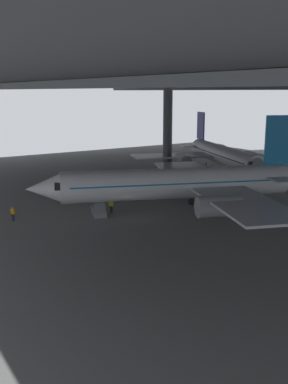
{
  "coord_description": "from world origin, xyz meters",
  "views": [
    {
      "loc": [
        42.98,
        -25.78,
        14.1
      ],
      "look_at": [
        0.17,
        1.84,
        2.53
      ],
      "focal_mm": 41.62,
      "sensor_mm": 36.0,
      "label": 1
    }
  ],
  "objects_px": {
    "crew_worker_near_nose": "(13,213)",
    "crew_worker_by_stairs": "(111,205)",
    "boarding_stairs": "(98,208)",
    "airplane_main": "(182,183)",
    "airplane_distant": "(222,155)"
  },
  "relations": [
    {
      "from": "crew_worker_near_nose",
      "to": "crew_worker_by_stairs",
      "type": "height_order",
      "value": "crew_worker_by_stairs"
    },
    {
      "from": "boarding_stairs",
      "to": "airplane_main",
      "type": "bearing_deg",
      "value": 65.37
    },
    {
      "from": "boarding_stairs",
      "to": "crew_worker_near_nose",
      "type": "relative_size",
      "value": 2.88
    },
    {
      "from": "airplane_main",
      "to": "crew_worker_by_stairs",
      "type": "bearing_deg",
      "value": -117.11
    },
    {
      "from": "boarding_stairs",
      "to": "crew_worker_by_stairs",
      "type": "distance_m",
      "value": 1.57
    },
    {
      "from": "crew_worker_near_nose",
      "to": "crew_worker_by_stairs",
      "type": "relative_size",
      "value": 0.99
    },
    {
      "from": "airplane_main",
      "to": "crew_worker_by_stairs",
      "type": "distance_m",
      "value": 8.84
    },
    {
      "from": "crew_worker_near_nose",
      "to": "airplane_distant",
      "type": "relative_size",
      "value": 0.05
    },
    {
      "from": "crew_worker_near_nose",
      "to": "airplane_distant",
      "type": "distance_m",
      "value": 41.16
    },
    {
      "from": "boarding_stairs",
      "to": "crew_worker_near_nose",
      "type": "bearing_deg",
      "value": -105.14
    },
    {
      "from": "crew_worker_by_stairs",
      "to": "airplane_distant",
      "type": "relative_size",
      "value": 0.05
    },
    {
      "from": "airplane_distant",
      "to": "boarding_stairs",
      "type": "bearing_deg",
      "value": -68.17
    },
    {
      "from": "airplane_main",
      "to": "airplane_distant",
      "type": "height_order",
      "value": "airplane_main"
    },
    {
      "from": "airplane_main",
      "to": "airplane_distant",
      "type": "relative_size",
      "value": 1.12
    },
    {
      "from": "crew_worker_by_stairs",
      "to": "airplane_distant",
      "type": "distance_m",
      "value": 31.76
    }
  ]
}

